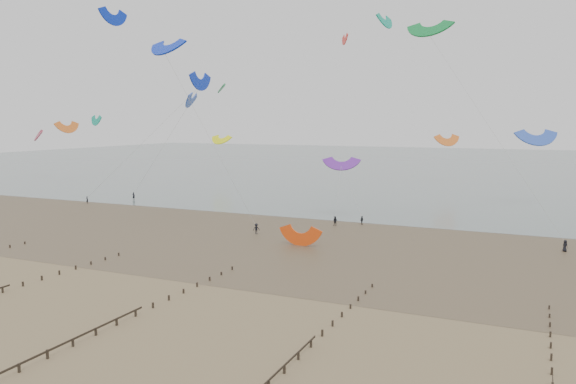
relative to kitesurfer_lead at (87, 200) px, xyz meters
The scene contains 7 objects.
ground 72.65m from the kitesurfer_lead, 41.58° to the right, with size 500.00×500.00×0.00m, color brown.
sea_and_shore 52.14m from the kitesurfer_lead, 15.37° to the right, with size 500.00×665.00×0.03m.
groynes 89.04m from the kitesurfer_lead, 49.06° to the right, with size 72.16×50.16×1.00m.
kitesurfer_lead is the anchor object (origin of this frame).
kitesurfers 82.67m from the kitesurfer_lead, ahead, with size 121.05×27.55×1.78m.
grounded_kite 63.97m from the kitesurfer_lead, 18.29° to the right, with size 5.80×3.04×4.42m, color #F5480F, non-canonical shape.
kites_airborne 61.97m from the kitesurfer_lead, 41.47° to the left, with size 241.03×109.86×39.78m.
Camera 1 is at (38.37, -47.45, 18.51)m, focal length 35.00 mm.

